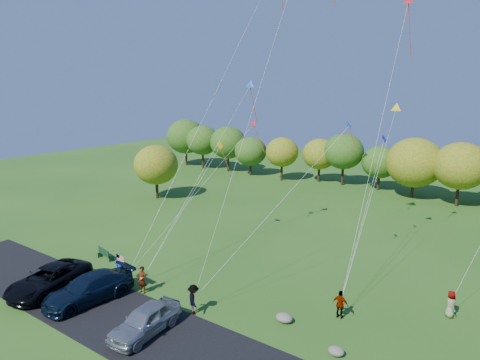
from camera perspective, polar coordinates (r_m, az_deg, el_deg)
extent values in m
plane|color=#285718|center=(29.87, -6.81, -15.99)|extent=(140.00, 140.00, 0.00)
cube|color=black|center=(27.46, -12.78, -18.90)|extent=(44.00, 6.00, 0.06)
cylinder|color=#372614|center=(79.01, -6.44, 2.94)|extent=(0.36, 0.36, 2.71)
ellipsoid|color=#265516|center=(78.50, -6.50, 5.57)|extent=(7.06, 7.06, 6.35)
cylinder|color=#372614|center=(76.82, -4.23, 2.54)|extent=(0.36, 0.36, 2.23)
ellipsoid|color=#376118|center=(76.40, -4.26, 4.61)|extent=(5.19, 5.19, 4.67)
cylinder|color=#372614|center=(72.17, -1.44, 1.99)|extent=(0.36, 0.36, 2.38)
ellipsoid|color=#376118|center=(71.65, -1.45, 4.58)|extent=(6.45, 6.45, 5.80)
cylinder|color=#372614|center=(69.14, 1.35, 1.83)|extent=(0.36, 0.36, 3.09)
ellipsoid|color=#265516|center=(68.61, 1.36, 4.60)|extent=(5.60, 5.60, 5.04)
cylinder|color=#372614|center=(66.64, 5.33, 1.11)|extent=(0.36, 0.36, 2.45)
ellipsoid|color=#265516|center=(66.05, 5.39, 4.05)|extent=(6.86, 6.86, 6.17)
cylinder|color=#372614|center=(65.90, 9.60, 1.07)|extent=(0.36, 0.36, 2.92)
ellipsoid|color=#376118|center=(65.30, 9.72, 4.19)|extent=(6.68, 6.68, 6.01)
cylinder|color=#372614|center=(62.62, 12.79, 0.29)|extent=(0.36, 0.36, 2.81)
ellipsoid|color=#265516|center=(61.99, 12.95, 3.56)|extent=(6.78, 6.78, 6.10)
cylinder|color=#372614|center=(62.70, 18.78, -0.04)|extent=(0.36, 0.36, 2.84)
ellipsoid|color=#376118|center=(62.15, 18.98, 2.74)|extent=(5.11, 5.11, 4.60)
cylinder|color=#372614|center=(58.70, 21.38, -0.89)|extent=(0.36, 0.36, 3.14)
ellipsoid|color=#376118|center=(58.05, 21.65, 2.44)|extent=(5.84, 5.84, 5.26)
cylinder|color=#372614|center=(57.68, 26.31, -1.96)|extent=(0.36, 0.36, 2.34)
ellipsoid|color=#376118|center=(57.03, 26.62, 1.23)|extent=(6.48, 6.48, 5.83)
cylinder|color=#372614|center=(56.11, -11.01, -1.12)|extent=(0.36, 0.36, 2.60)
ellipsoid|color=#376118|center=(55.48, -11.14, 2.01)|extent=(5.60, 5.60, 5.04)
imported|color=black|center=(33.54, -24.14, -11.99)|extent=(4.20, 6.71, 1.73)
imported|color=black|center=(31.11, -19.49, -13.48)|extent=(3.18, 6.38, 1.78)
imported|color=#9CA1A6|center=(26.63, -12.53, -17.79)|extent=(2.34, 5.01, 1.66)
imported|color=#4C4C59|center=(31.31, -12.92, -12.86)|extent=(0.77, 0.57, 1.94)
imported|color=#4C4C59|center=(32.40, -14.67, -12.33)|extent=(1.01, 0.93, 1.66)
imported|color=#4C4C59|center=(28.21, -6.23, -15.55)|extent=(1.43, 1.34, 1.94)
imported|color=#4C4C59|center=(28.32, 13.24, -15.85)|extent=(1.08, 0.48, 1.82)
imported|color=#4C4C59|center=(30.70, 26.27, -14.62)|extent=(0.93, 1.01, 1.73)
cube|color=#12341C|center=(37.94, -17.48, -9.45)|extent=(1.80, 0.46, 0.06)
cube|color=#12341C|center=(37.73, -17.73, -9.09)|extent=(1.78, 0.40, 0.55)
cube|color=#12341C|center=(38.59, -18.14, -9.45)|extent=(0.17, 0.46, 0.42)
cube|color=#12341C|center=(37.45, -16.76, -10.04)|extent=(0.17, 0.46, 0.42)
cylinder|color=blue|center=(35.29, -15.69, -10.93)|extent=(0.62, 0.62, 0.93)
cylinder|color=black|center=(33.29, -16.04, -11.20)|extent=(0.05, 0.05, 2.22)
cube|color=red|center=(32.69, -15.68, -10.11)|extent=(0.80, 0.53, 0.02)
cube|color=navy|center=(32.82, -15.95, -9.74)|extent=(0.32, 0.02, 0.25)
ellipsoid|color=gray|center=(27.65, 5.92, -17.81)|extent=(1.09, 0.85, 0.54)
ellipsoid|color=gray|center=(25.26, 12.70, -21.36)|extent=(0.90, 0.75, 0.47)
cone|color=blue|center=(37.54, 1.32, 12.57)|extent=(1.02, 0.55, 0.91)
cone|color=yellow|center=(37.66, 20.09, 8.99)|extent=(0.95, 0.45, 0.87)
cone|color=red|center=(34.45, 21.54, 21.38)|extent=(0.88, 0.50, 0.76)
cube|color=gold|center=(37.72, -2.69, 4.61)|extent=(0.82, 0.24, 0.81)
cube|color=#1619DE|center=(36.68, 18.66, 5.25)|extent=(0.49, 0.53, 0.67)
cone|color=red|center=(38.85, 1.75, 7.49)|extent=(0.77, 0.46, 0.67)
cube|color=#1C5BFD|center=(31.68, 14.32, 7.16)|extent=(0.52, 0.46, 0.64)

